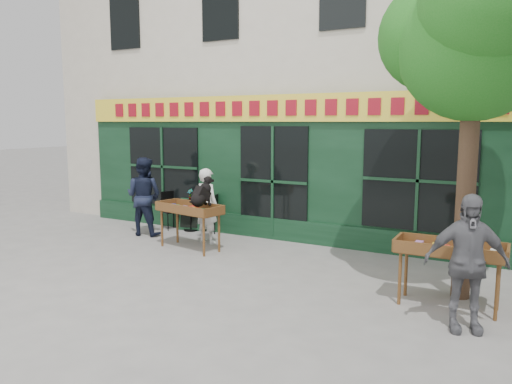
# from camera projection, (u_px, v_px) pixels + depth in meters

# --- Properties ---
(ground) EXTENTS (80.00, 80.00, 0.00)m
(ground) POSITION_uv_depth(u_px,v_px,m) (218.00, 264.00, 9.56)
(ground) COLOR slate
(ground) RESTS_ON ground
(building) EXTENTS (14.00, 7.26, 10.00)m
(building) POSITION_uv_depth(u_px,v_px,m) (333.00, 40.00, 14.03)
(building) COLOR beige
(building) RESTS_ON ground
(street_tree) EXTENTS (3.05, 2.90, 5.60)m
(street_tree) POSITION_uv_depth(u_px,v_px,m) (479.00, 24.00, 7.20)
(street_tree) COLOR #382619
(street_tree) RESTS_ON ground
(book_cart_center) EXTENTS (1.59, 0.89, 0.99)m
(book_cart_center) POSITION_uv_depth(u_px,v_px,m) (189.00, 211.00, 10.55)
(book_cart_center) COLOR brown
(book_cart_center) RESTS_ON ground
(dog) EXTENTS (0.45, 0.65, 0.60)m
(dog) POSITION_uv_depth(u_px,v_px,m) (201.00, 191.00, 10.27)
(dog) COLOR black
(dog) RESTS_ON book_cart_center
(woman) EXTENTS (0.68, 0.51, 1.68)m
(woman) POSITION_uv_depth(u_px,v_px,m) (207.00, 206.00, 11.11)
(woman) COLOR silver
(woman) RESTS_ON ground
(book_cart_right) EXTENTS (1.51, 0.64, 0.99)m
(book_cart_right) POSITION_uv_depth(u_px,v_px,m) (450.00, 253.00, 7.21)
(book_cart_right) COLOR brown
(book_cart_right) RESTS_ON ground
(man_right) EXTENTS (1.15, 0.79, 1.81)m
(man_right) POSITION_uv_depth(u_px,v_px,m) (466.00, 263.00, 6.40)
(man_right) COLOR #58585D
(man_right) RESTS_ON ground
(bistro_table) EXTENTS (0.60, 0.60, 0.76)m
(bistro_table) POSITION_uv_depth(u_px,v_px,m) (191.00, 209.00, 12.39)
(bistro_table) COLOR black
(bistro_table) RESTS_ON ground
(bistro_chair_left) EXTENTS (0.48, 0.48, 0.95)m
(bistro_chair_left) POSITION_uv_depth(u_px,v_px,m) (169.00, 207.00, 12.64)
(bistro_chair_left) COLOR black
(bistro_chair_left) RESTS_ON ground
(bistro_chair_right) EXTENTS (0.46, 0.46, 0.95)m
(bistro_chair_right) POSITION_uv_depth(u_px,v_px,m) (214.00, 210.00, 12.15)
(bistro_chair_right) COLOR black
(bistro_chair_right) RESTS_ON ground
(potted_plant) EXTENTS (0.17, 0.13, 0.29)m
(potted_plant) POSITION_uv_depth(u_px,v_px,m) (190.00, 195.00, 12.34)
(potted_plant) COLOR gray
(potted_plant) RESTS_ON bistro_table
(man_left) EXTENTS (1.01, 0.85, 1.87)m
(man_left) POSITION_uv_depth(u_px,v_px,m) (144.00, 196.00, 11.89)
(man_left) COLOR black
(man_left) RESTS_ON ground
(chalkboard) EXTENTS (0.59, 0.30, 0.79)m
(chalkboard) POSITION_uv_depth(u_px,v_px,m) (190.00, 214.00, 12.50)
(chalkboard) COLOR black
(chalkboard) RESTS_ON ground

